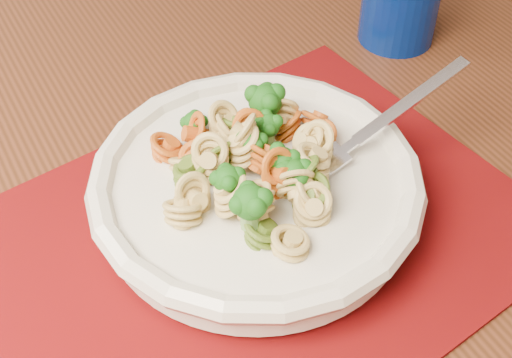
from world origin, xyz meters
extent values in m
cube|color=#512816|center=(0.70, 0.18, 0.72)|extent=(1.62, 1.34, 0.04)
cube|color=#512816|center=(1.16, 0.78, 0.35)|extent=(0.09, 0.09, 0.70)
cube|color=#5F0904|center=(0.77, 0.14, 0.74)|extent=(0.52, 0.48, 0.00)
cylinder|color=silver|center=(0.77, 0.16, 0.75)|extent=(0.11, 0.11, 0.01)
cylinder|color=silver|center=(0.77, 0.16, 0.77)|extent=(0.24, 0.24, 0.03)
torus|color=silver|center=(0.77, 0.16, 0.78)|extent=(0.26, 0.26, 0.02)
camera|label=1|loc=(0.72, -0.21, 1.17)|focal=50.00mm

